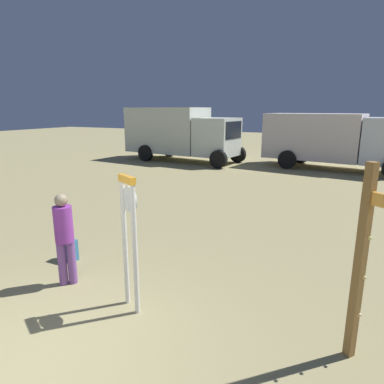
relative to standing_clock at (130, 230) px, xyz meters
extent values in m
plane|color=#948A5D|center=(-0.41, -1.60, -1.22)|extent=(80.00, 80.00, 0.00)
cylinder|color=white|center=(-0.15, 0.07, -0.27)|extent=(0.07, 0.07, 1.91)
cylinder|color=white|center=(0.14, -0.08, -0.27)|extent=(0.07, 0.07, 1.91)
cube|color=#FEA72A|center=(0.00, -0.01, 0.74)|extent=(0.39, 0.26, 0.10)
cylinder|color=white|center=(0.01, 0.02, 0.45)|extent=(0.35, 0.21, 0.38)
cube|color=black|center=(0.02, 0.04, 0.45)|extent=(0.08, 0.05, 0.06)
cube|color=black|center=(0.02, 0.04, 0.45)|extent=(0.13, 0.08, 0.03)
cube|color=olive|center=(2.94, 0.32, -0.04)|extent=(0.14, 0.14, 2.35)
sphere|color=#FEDA92|center=(3.00, 0.28, -0.63)|extent=(0.04, 0.04, 0.04)
sphere|color=#FCDE84|center=(3.00, 0.28, -0.16)|extent=(0.04, 0.04, 0.04)
sphere|color=#F4EE82|center=(3.00, 0.28, 0.31)|extent=(0.04, 0.04, 0.04)
sphere|color=#FFD98E|center=(3.00, 0.28, 0.78)|extent=(0.04, 0.04, 0.04)
cylinder|color=#784996|center=(-1.46, 0.05, -0.84)|extent=(0.14, 0.14, 0.76)
cylinder|color=#784996|center=(-1.35, 0.15, -0.84)|extent=(0.14, 0.14, 0.76)
cylinder|color=purple|center=(-1.41, 0.10, -0.16)|extent=(0.30, 0.30, 0.60)
sphere|color=gray|center=(-1.41, 0.10, 0.24)|extent=(0.21, 0.21, 0.21)
cube|color=teal|center=(-2.09, 0.80, -1.01)|extent=(0.32, 0.17, 0.42)
cube|color=teal|center=(-2.09, 0.90, -1.07)|extent=(0.22, 0.04, 0.18)
cube|color=silver|center=(-7.26, 13.43, 0.49)|extent=(4.71, 2.70, 2.51)
cube|color=silver|center=(-4.03, 13.10, 0.22)|extent=(2.10, 2.32, 1.98)
cube|color=black|center=(-3.07, 13.00, 0.61)|extent=(0.21, 1.79, 0.87)
cylinder|color=black|center=(-3.44, 11.89, -0.77)|extent=(0.92, 0.34, 0.90)
cylinder|color=black|center=(-3.21, 14.17, -0.77)|extent=(0.92, 0.34, 0.90)
cylinder|color=black|center=(-8.08, 12.36, -0.77)|extent=(0.92, 0.34, 0.90)
cylinder|color=black|center=(-7.85, 14.64, -0.77)|extent=(0.92, 0.34, 0.90)
cube|color=silver|center=(0.65, 14.30, 0.34)|extent=(4.79, 2.81, 2.21)
cube|color=silver|center=(3.73, 13.85, 0.26)|extent=(1.89, 2.28, 2.06)
cylinder|color=black|center=(-0.36, 13.32, -0.77)|extent=(0.93, 0.38, 0.90)
cylinder|color=black|center=(-0.04, 15.52, -0.77)|extent=(0.93, 0.38, 0.90)
camera|label=1|loc=(2.80, -3.66, 1.67)|focal=31.74mm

